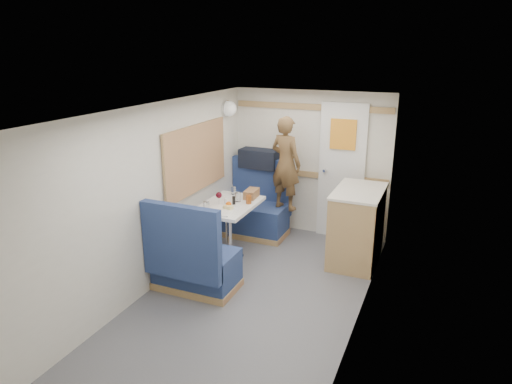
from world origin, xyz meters
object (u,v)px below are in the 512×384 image
at_px(bench_near, 193,265).
at_px(tumbler_left, 206,207).
at_px(wine_glass, 219,196).
at_px(tray, 220,210).
at_px(galley_counter, 357,225).
at_px(salt_grinder, 226,202).
at_px(duffel_bag, 260,159).
at_px(tumbler_mid, 233,190).
at_px(cheese_block, 228,207).
at_px(beer_glass, 249,200).
at_px(dome_light, 229,109).
at_px(person, 286,163).
at_px(pepper_grinder, 234,200).
at_px(bread_loaf, 251,194).
at_px(tumbler_right, 238,197).
at_px(dinette_table, 229,216).
at_px(bench_far, 256,213).
at_px(orange_fruit, 229,204).

xyz_separation_m(bench_near, tumbler_left, (-0.12, 0.53, 0.48)).
bearing_deg(wine_glass, tray, -58.47).
bearing_deg(galley_counter, salt_grinder, -158.14).
relative_size(duffel_bag, tumbler_mid, 5.47).
xyz_separation_m(galley_counter, tumbler_left, (-1.59, -0.88, 0.31)).
bearing_deg(cheese_block, tray, -137.28).
distance_m(galley_counter, beer_glass, 1.36).
relative_size(dome_light, beer_glass, 1.90).
distance_m(person, pepper_grinder, 0.96).
relative_size(duffel_bag, wine_glass, 3.29).
height_order(bench_near, wine_glass, bench_near).
relative_size(tumbler_mid, pepper_grinder, 0.99).
height_order(person, tray, person).
bearing_deg(bread_loaf, salt_grinder, -114.71).
bearing_deg(bench_near, salt_grinder, 90.79).
xyz_separation_m(duffel_bag, tumbler_right, (0.12, -0.99, -0.25)).
relative_size(cheese_block, tumbler_left, 0.94).
height_order(duffel_bag, tray, duffel_bag).
bearing_deg(dinette_table, bench_far, 90.00).
bearing_deg(person, bread_loaf, 80.15).
relative_size(tray, tumbler_mid, 3.63).
bearing_deg(salt_grinder, duffel_bag, 92.15).
distance_m(duffel_bag, tumbler_mid, 0.79).
relative_size(tumbler_left, tumbler_mid, 1.14).
bearing_deg(tray, orange_fruit, 66.48).
bearing_deg(dinette_table, wine_glass, -130.12).
relative_size(tray, pepper_grinder, 3.59).
xyz_separation_m(tumbler_right, bread_loaf, (0.09, 0.20, -0.01)).
bearing_deg(pepper_grinder, person, 66.11).
height_order(dinette_table, tumbler_mid, tumbler_mid).
bearing_deg(dinette_table, bread_loaf, 64.07).
bearing_deg(beer_glass, tumbler_left, -127.87).
distance_m(orange_fruit, tumbler_left, 0.27).
height_order(galley_counter, tray, galley_counter).
height_order(person, orange_fruit, person).
height_order(dome_light, wine_glass, dome_light).
distance_m(bench_near, tumbler_left, 0.72).
distance_m(galley_counter, cheese_block, 1.59).
distance_m(wine_glass, tumbler_left, 0.25).
xyz_separation_m(orange_fruit, wine_glass, (-0.16, 0.06, 0.07)).
bearing_deg(cheese_block, dome_light, 114.91).
relative_size(wine_glass, beer_glass, 1.59).
distance_m(tumbler_mid, bread_loaf, 0.28).
bearing_deg(tumbler_right, tray, -95.66).
bearing_deg(dinette_table, cheese_block, -63.98).
distance_m(tray, orange_fruit, 0.13).
relative_size(tray, beer_glass, 3.48).
xyz_separation_m(wine_glass, pepper_grinder, (0.15, 0.11, -0.07)).
bearing_deg(salt_grinder, dinette_table, 75.40).
bearing_deg(bench_far, beer_glass, -73.52).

